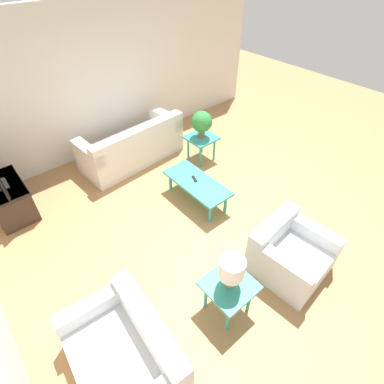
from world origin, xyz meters
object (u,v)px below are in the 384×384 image
at_px(armchair, 289,254).
at_px(coffee_table, 197,184).
at_px(tv_stand_chest, 9,198).
at_px(potted_plant, 202,122).
at_px(side_table_plant, 201,140).
at_px(side_table_lamp, 229,288).
at_px(table_lamp, 232,269).
at_px(loveseat, 126,354).
at_px(sofa, 133,147).

bearing_deg(armchair, coffee_table, 86.14).
distance_m(tv_stand_chest, potted_plant, 3.44).
relative_size(side_table_plant, side_table_lamp, 1.00).
bearing_deg(armchair, side_table_lamp, 169.25).
bearing_deg(side_table_lamp, tv_stand_chest, 23.13).
relative_size(side_table_plant, table_lamp, 1.25).
distance_m(coffee_table, table_lamp, 2.00).
height_order(armchair, side_table_lamp, armchair).
distance_m(armchair, loveseat, 2.28).
distance_m(loveseat, side_table_lamp, 1.26).
distance_m(coffee_table, tv_stand_chest, 2.96).
height_order(sofa, table_lamp, table_lamp).
xyz_separation_m(loveseat, side_table_lamp, (-0.21, -1.23, 0.16)).
relative_size(sofa, tv_stand_chest, 2.16).
xyz_separation_m(sofa, side_table_lamp, (-3.36, 0.81, 0.11)).
height_order(armchair, loveseat, same).
distance_m(armchair, table_lamp, 1.15).
relative_size(armchair, table_lamp, 2.24).
xyz_separation_m(loveseat, tv_stand_chest, (3.18, 0.21, 0.03)).
xyz_separation_m(sofa, side_table_plant, (-0.80, -1.04, 0.11)).
xyz_separation_m(side_table_lamp, tv_stand_chest, (3.38, 1.44, -0.13)).
height_order(loveseat, side_table_plant, loveseat).
bearing_deg(armchair, loveseat, 167.17).
bearing_deg(side_table_lamp, side_table_plant, -35.96).
distance_m(coffee_table, potted_plant, 1.31).
distance_m(sofa, table_lamp, 3.49).
bearing_deg(tv_stand_chest, loveseat, -176.18).
height_order(sofa, armchair, sofa).
height_order(sofa, loveseat, sofa).
xyz_separation_m(sofa, armchair, (-3.46, -0.21, -0.04)).
relative_size(tv_stand_chest, table_lamp, 2.19).
distance_m(sofa, tv_stand_chest, 2.26).
xyz_separation_m(armchair, side_table_plant, (2.66, -0.83, 0.15)).
bearing_deg(table_lamp, coffee_table, -30.36).
xyz_separation_m(side_table_plant, potted_plant, (-0.00, 0.00, 0.38)).
bearing_deg(sofa, side_table_lamp, 71.84).
relative_size(loveseat, coffee_table, 1.10).
bearing_deg(tv_stand_chest, armchair, -144.65).
bearing_deg(coffee_table, armchair, -178.79).
bearing_deg(table_lamp, potted_plant, -35.96).
distance_m(armchair, side_table_plant, 2.79).
relative_size(loveseat, tv_stand_chest, 1.39).
bearing_deg(side_table_plant, loveseat, 127.31).
bearing_deg(coffee_table, tv_stand_chest, 55.17).
distance_m(loveseat, tv_stand_chest, 3.18).
distance_m(side_table_lamp, table_lamp, 0.36).
height_order(loveseat, tv_stand_chest, loveseat).
bearing_deg(armchair, tv_stand_chest, 120.29).
relative_size(loveseat, potted_plant, 2.56).
bearing_deg(sofa, side_table_plant, 138.07).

